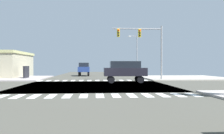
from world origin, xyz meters
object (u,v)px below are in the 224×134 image
at_px(traffic_signal_mast, 143,40).
at_px(street_lamp, 136,51).
at_px(suv_leading_2, 84,68).
at_px(suv_crossing_1, 125,70).

bearing_deg(traffic_signal_mast, street_lamp, 84.15).
relative_size(traffic_signal_mast, suv_leading_2, 1.51).
xyz_separation_m(suv_crossing_1, suv_leading_2, (-5.23, 16.66, 0.00)).
distance_m(suv_crossing_1, suv_leading_2, 17.47).
bearing_deg(street_lamp, traffic_signal_mast, -95.85).
xyz_separation_m(traffic_signal_mast, street_lamp, (1.33, 12.97, -0.68)).
bearing_deg(suv_leading_2, suv_crossing_1, 107.44).
bearing_deg(traffic_signal_mast, suv_crossing_1, -125.38).
xyz_separation_m(traffic_signal_mast, suv_leading_2, (-8.04, 12.72, -3.72)).
distance_m(traffic_signal_mast, suv_crossing_1, 6.10).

